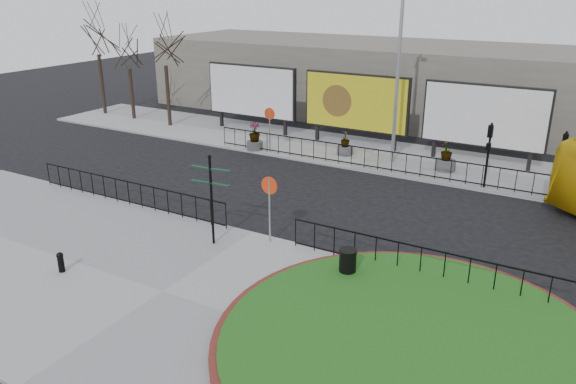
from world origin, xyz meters
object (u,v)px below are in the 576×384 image
Objects in this scene: lamp_post at (398,71)px; planter_a at (255,138)px; planter_b at (345,146)px; litter_bin at (348,263)px; bollard at (61,261)px; billboard_mid at (356,103)px; fingerpost_sign at (211,191)px; planter_c at (446,160)px.

lamp_post reaches higher than planter_a.
planter_b is (-2.71, -0.00, -4.22)m from lamp_post.
bollard is at bearing -152.52° from litter_bin.
billboard_mid is 1.87× the size of fingerpost_sign.
bollard is 9.22m from litter_bin.
lamp_post is 2.78× the size of fingerpost_sign.
bollard is 0.45× the size of planter_c.
lamp_post is at bearing 0.00° from planter_b.
planter_b is (0.30, -1.97, -1.99)m from billboard_mid.
billboard_mid is 14.53m from fingerpost_sign.
planter_c is at bearing 8.85° from planter_a.
planter_b is at bearing 114.65° from litter_bin.
planter_b is at bearing 180.00° from planter_c.
lamp_post is 13.49× the size of bollard.
lamp_post is 13.00m from fingerpost_sign.
billboard_mid is 3.99× the size of planter_a.
planter_c is at bearing -0.00° from lamp_post.
fingerpost_sign is (0.82, -14.50, -0.48)m from billboard_mid.
litter_bin is at bearing -88.96° from planter_c.
litter_bin is 15.08m from planter_a.
billboard_mid is 6.48× the size of litter_bin.
planter_c is at bearing -18.85° from billboard_mid.
planter_b is at bearing 90.29° from fingerpost_sign.
lamp_post reaches higher than planter_b.
fingerpost_sign is 13.55m from planter_c.
billboard_mid is at bearing 38.44° from planter_a.
lamp_post is at bearing 12.03° from planter_a.
lamp_post is at bearing 78.01° from fingerpost_sign.
planter_a is (-2.32, 15.07, 0.26)m from bollard.
fingerpost_sign reaches higher than planter_c.
litter_bin is 13.67m from planter_b.
planter_a is at bearing -141.56° from billboard_mid.
lamp_post is (3.01, -1.97, 2.23)m from billboard_mid.
lamp_post is 5.01m from planter_b.
fingerpost_sign is at bearing -87.63° from planter_b.
lamp_post is 9.66× the size of litter_bin.
litter_bin is (2.99, -12.42, -4.22)m from lamp_post.
planter_b reaches higher than bollard.
fingerpost_sign is at bearing -86.76° from billboard_mid.
planter_a is at bearing 98.77° from bollard.
bollard is 16.86m from planter_b.
lamp_post reaches higher than planter_c.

